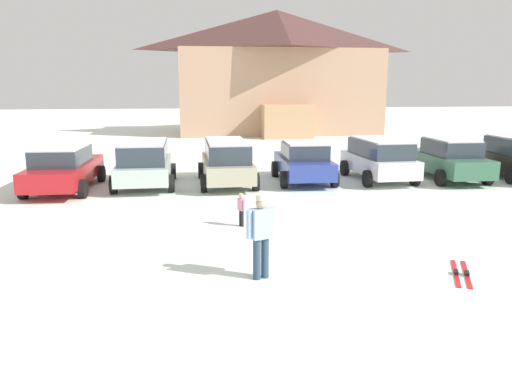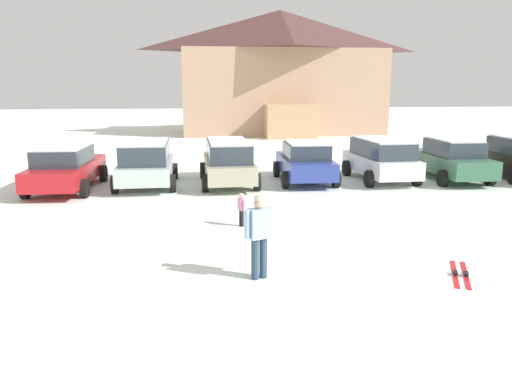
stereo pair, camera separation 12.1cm
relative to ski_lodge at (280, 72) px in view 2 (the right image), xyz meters
name	(u,v)px [view 2 (the right image)]	position (x,y,z in m)	size (l,w,h in m)	color
ground	(375,326)	(-4.67, -33.48, -4.84)	(160.00, 160.00, 0.00)	white
ski_lodge	(280,72)	(0.00, 0.00, 0.00)	(16.13, 10.47, 9.54)	tan
parked_red_sedan	(66,167)	(-11.86, -21.86, -4.02)	(2.35, 4.85, 1.60)	red
parked_silver_wagon	(146,162)	(-9.04, -21.52, -3.93)	(2.24, 4.23, 1.69)	silver
parked_beige_suv	(228,161)	(-5.98, -21.58, -3.93)	(2.09, 4.58, 1.68)	#AEA98E
parked_blue_hatchback	(305,162)	(-2.98, -21.58, -4.03)	(2.26, 4.08, 1.59)	#2D3E96
parked_white_suv	(381,158)	(0.06, -21.67, -3.95)	(2.16, 4.14, 1.66)	white
parked_green_coupe	(451,159)	(2.90, -21.88, -4.00)	(2.21, 4.51, 1.66)	#36664B
skier_child_in_pink_snowsuit	(241,208)	(-6.12, -27.52, -4.34)	(0.20, 0.31, 0.89)	black
skier_adult_in_blue_parka	(259,232)	(-6.18, -31.26, -3.90)	(0.59, 0.36, 1.67)	#2A3F55
pair_of_skis	(460,274)	(-2.19, -31.64, -4.82)	(0.94, 1.53, 0.08)	red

